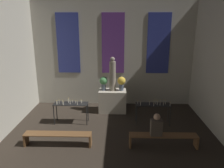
# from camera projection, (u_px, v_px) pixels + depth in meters

# --- Properties ---
(wall_back) EXTENTS (7.61, 0.16, 4.86)m
(wall_back) POSITION_uv_depth(u_px,v_px,m) (113.00, 53.00, 10.15)
(wall_back) COLOR #B2AD9E
(wall_back) RESTS_ON ground_plane
(altar) EXTENTS (1.20, 0.73, 0.98)m
(altar) POSITION_uv_depth(u_px,v_px,m) (112.00, 101.00, 9.71)
(altar) COLOR #BCB29E
(altar) RESTS_ON ground_plane
(statue) EXTENTS (0.27, 0.27, 1.47)m
(statue) POSITION_uv_depth(u_px,v_px,m) (113.00, 75.00, 9.39)
(statue) COLOR gray
(statue) RESTS_ON altar
(flower_vase_left) EXTENTS (0.35, 0.35, 0.61)m
(flower_vase_left) POSITION_uv_depth(u_px,v_px,m) (104.00, 82.00, 9.48)
(flower_vase_left) COLOR #4C5666
(flower_vase_left) RESTS_ON altar
(flower_vase_right) EXTENTS (0.35, 0.35, 0.61)m
(flower_vase_right) POSITION_uv_depth(u_px,v_px,m) (121.00, 82.00, 9.46)
(flower_vase_right) COLOR #4C5666
(flower_vase_right) RESTS_ON altar
(candle_rack_left) EXTENTS (1.33, 0.45, 1.02)m
(candle_rack_left) POSITION_uv_depth(u_px,v_px,m) (71.00, 106.00, 8.52)
(candle_rack_left) COLOR black
(candle_rack_left) RESTS_ON ground_plane
(candle_rack_right) EXTENTS (1.33, 0.45, 1.02)m
(candle_rack_right) POSITION_uv_depth(u_px,v_px,m) (153.00, 107.00, 8.43)
(candle_rack_right) COLOR black
(candle_rack_right) RESTS_ON ground_plane
(pew_back_left) EXTENTS (2.17, 0.36, 0.42)m
(pew_back_left) POSITION_uv_depth(u_px,v_px,m) (58.00, 136.00, 7.04)
(pew_back_left) COLOR brown
(pew_back_left) RESTS_ON ground_plane
(pew_back_right) EXTENTS (2.17, 0.36, 0.42)m
(pew_back_right) POSITION_uv_depth(u_px,v_px,m) (163.00, 138.00, 6.95)
(pew_back_right) COLOR brown
(pew_back_right) RESTS_ON ground_plane
(person_seated) EXTENTS (0.36, 0.24, 0.73)m
(person_seated) POSITION_uv_depth(u_px,v_px,m) (156.00, 126.00, 6.84)
(person_seated) COLOR #4C4238
(person_seated) RESTS_ON pew_back_right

